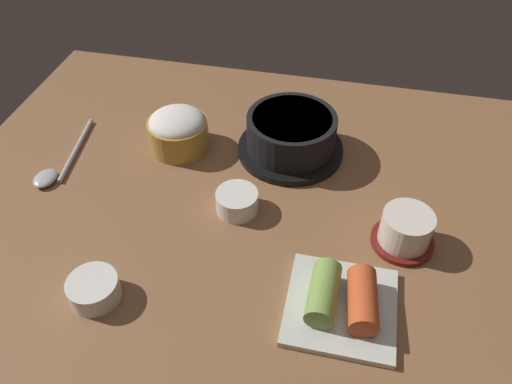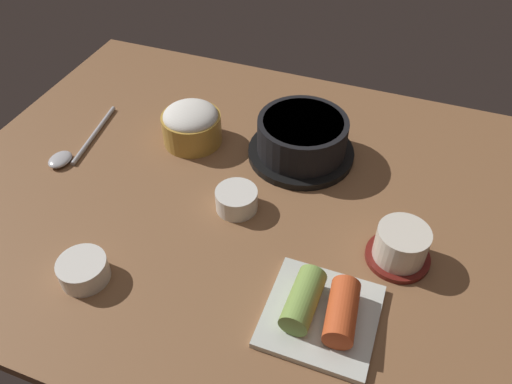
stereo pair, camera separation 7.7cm
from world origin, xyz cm
name	(u,v)px [view 1 (the left image)]	position (x,y,z in cm)	size (l,w,h in cm)	color
dining_table	(247,199)	(0.00, 0.00, 1.00)	(100.00, 76.00, 2.00)	brown
stone_pot	(291,135)	(5.07, 12.46, 5.71)	(18.61, 18.61, 7.47)	black
rice_bowl	(178,130)	(-14.62, 9.60, 5.71)	(10.61, 10.61, 7.28)	#B78C38
tea_cup_with_saucer	(405,230)	(24.75, -4.88, 4.84)	(9.22, 9.22, 5.80)	maroon
banchan_cup_center	(237,201)	(-0.70, -3.46, 3.87)	(6.64, 6.64, 3.49)	white
kimchi_plate	(342,301)	(16.99, -18.20, 3.83)	(14.33, 14.33, 4.83)	silver
side_bowl_near	(94,289)	(-15.28, -23.37, 3.79)	(6.81, 6.81, 3.33)	white
spoon	(56,168)	(-33.11, -1.18, 2.61)	(4.65, 19.41, 1.35)	#B7B7BC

